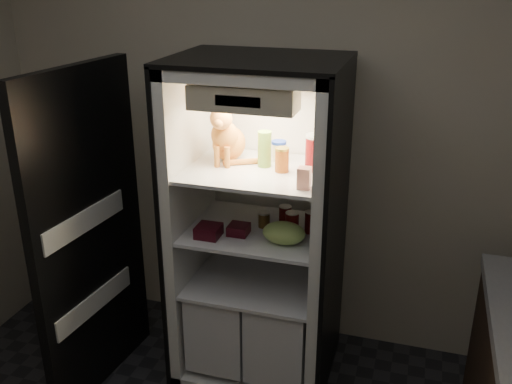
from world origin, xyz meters
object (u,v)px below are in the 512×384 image
soda_can_b (311,222)px  mayo_tub (279,151)px  pepper_jar (316,152)px  salsa_jar (282,160)px  soda_can_a (285,217)px  grape_bag (284,233)px  refrigerator (260,247)px  cream_carton (304,178)px  soda_can_c (292,224)px  condiment_jar (264,219)px  berry_box_right (239,229)px  berry_box_left (209,231)px  parmesan_shaker (265,149)px  tabby_cat (227,138)px

soda_can_b → mayo_tub: bearing=149.5°
pepper_jar → salsa_jar: bearing=-152.8°
soda_can_a → mayo_tub: bearing=122.8°
soda_can_a → grape_bag: 0.19m
refrigerator → cream_carton: 0.68m
soda_can_c → condiment_jar: (-0.17, 0.06, -0.02)m
cream_carton → salsa_jar: bearing=129.0°
refrigerator → berry_box_right: (-0.07, -0.16, 0.18)m
berry_box_left → soda_can_b: bearing=22.3°
parmesan_shaker → salsa_jar: 0.13m
mayo_tub → salsa_jar: size_ratio=0.87×
berry_box_left → berry_box_right: bearing=27.5°
soda_can_c → pepper_jar: bearing=50.8°
soda_can_b → berry_box_left: (-0.52, -0.21, -0.03)m
refrigerator → cream_carton: refrigerator is taller
parmesan_shaker → mayo_tub: size_ratio=1.70×
cream_carton → berry_box_right: size_ratio=0.98×
parmesan_shaker → soda_can_a: bearing=1.3°
pepper_jar → berry_box_left: pepper_jar is taller
cream_carton → pepper_jar: bearing=90.3°
tabby_cat → berry_box_left: tabby_cat is taller
pepper_jar → soda_can_a: size_ratio=1.48×
refrigerator → grape_bag: refrigerator is taller
condiment_jar → berry_box_left: size_ratio=0.70×
refrigerator → tabby_cat: refrigerator is taller
berry_box_left → berry_box_right: (0.15, 0.08, -0.00)m
condiment_jar → tabby_cat: bearing=169.8°
refrigerator → soda_can_a: size_ratio=14.64×
berry_box_right → tabby_cat: bearing=125.1°
pepper_jar → condiment_jar: 0.48m
salsa_jar → cream_carton: size_ratio=1.23×
parmesan_shaker → cream_carton: (0.27, -0.26, -0.04)m
salsa_jar → berry_box_left: salsa_jar is taller
soda_can_a → condiment_jar: (-0.11, -0.03, -0.02)m
condiment_jar → grape_bag: size_ratio=0.39×
tabby_cat → soda_can_b: bearing=-8.5°
parmesan_shaker → cream_carton: 0.38m
grape_bag → berry_box_right: 0.26m
soda_can_c → cream_carton: bearing=-61.3°
grape_bag → pepper_jar: bearing=62.2°
salsa_jar → condiment_jar: size_ratio=1.47×
salsa_jar → condiment_jar: (-0.10, 0.03, -0.37)m
soda_can_c → condiment_jar: bearing=160.6°
mayo_tub → berry_box_left: bearing=-131.0°
soda_can_b → grape_bag: bearing=-123.2°
refrigerator → berry_box_right: size_ratio=17.40×
salsa_jar → soda_can_a: 0.36m
soda_can_b → condiment_jar: size_ratio=1.38×
mayo_tub → pepper_jar: size_ratio=0.60×
tabby_cat → parmesan_shaker: (0.22, -0.02, -0.04)m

